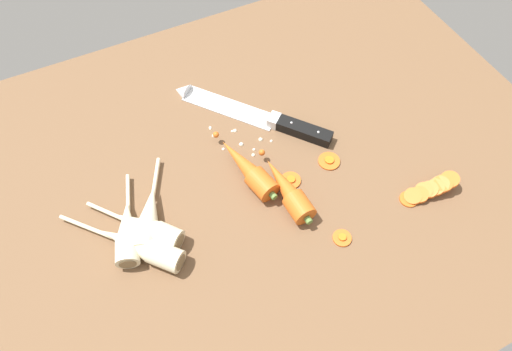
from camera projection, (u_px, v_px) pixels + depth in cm
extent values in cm
cube|color=brown|center=(251.00, 178.00, 86.87)|extent=(120.00, 90.00, 4.00)
cube|color=silver|center=(229.00, 107.00, 93.52)|extent=(16.08, 18.26, 0.50)
cone|color=silver|center=(182.00, 91.00, 96.06)|extent=(4.96, 4.83, 3.96)
cube|color=silver|center=(274.00, 120.00, 90.55)|extent=(3.54, 3.41, 2.20)
cube|color=black|center=(304.00, 131.00, 89.08)|extent=(9.14, 10.28, 2.20)
sphere|color=silver|center=(291.00, 123.00, 88.79)|extent=(0.50, 0.50, 0.50)
sphere|color=silver|center=(318.00, 132.00, 87.52)|extent=(0.50, 0.50, 0.50)
cylinder|color=#D6601E|center=(262.00, 184.00, 81.24)|extent=(5.17, 5.80, 4.20)
cone|color=#D6601E|center=(242.00, 162.00, 83.82)|extent=(6.45, 12.63, 3.99)
sphere|color=#D6601E|center=(216.00, 135.00, 87.32)|extent=(1.20, 1.20, 1.20)
cylinder|color=#5B7F3D|center=(273.00, 196.00, 79.92)|extent=(1.38, 1.23, 1.20)
cylinder|color=#D6601E|center=(299.00, 207.00, 78.70)|extent=(4.42, 4.88, 4.20)
cone|color=#D6601E|center=(283.00, 183.00, 81.38)|extent=(4.53, 11.42, 3.99)
sphere|color=#D6601E|center=(262.00, 153.00, 85.02)|extent=(1.20, 1.20, 1.20)
cylinder|color=#5B7F3D|center=(308.00, 220.00, 77.30)|extent=(1.25, 1.06, 1.20)
cylinder|color=beige|center=(168.00, 237.00, 75.74)|extent=(5.87, 5.93, 4.00)
cone|color=beige|center=(137.00, 223.00, 77.11)|extent=(7.88, 8.44, 3.80)
cylinder|color=beige|center=(107.00, 212.00, 79.28)|extent=(5.89, 6.96, 0.70)
cylinder|color=#7A6647|center=(179.00, 242.00, 75.24)|extent=(2.35, 2.01, 2.80)
cylinder|color=beige|center=(145.00, 237.00, 75.72)|extent=(5.54, 5.71, 4.00)
cone|color=beige|center=(150.00, 205.00, 79.03)|extent=(6.89, 8.67, 3.80)
cylinder|color=beige|center=(156.00, 178.00, 83.17)|extent=(4.41, 7.85, 0.70)
cylinder|color=#7A6647|center=(143.00, 249.00, 74.53)|extent=(2.64, 1.52, 2.80)
cylinder|color=beige|center=(165.00, 256.00, 73.84)|extent=(6.65, 6.76, 4.00)
cone|color=beige|center=(125.00, 240.00, 75.39)|extent=(9.35, 9.80, 3.80)
cylinder|color=beige|center=(86.00, 227.00, 77.73)|extent=(7.58, 8.32, 0.70)
cylinder|color=#7A6647|center=(180.00, 262.00, 73.28)|extent=(2.28, 2.09, 2.80)
cylinder|color=beige|center=(128.00, 252.00, 74.25)|extent=(5.03, 5.14, 4.00)
cone|color=beige|center=(127.00, 221.00, 77.36)|extent=(5.77, 8.20, 3.80)
cylinder|color=beige|center=(128.00, 194.00, 81.30)|extent=(2.97, 7.89, 0.70)
cylinder|color=#7A6647|center=(128.00, 264.00, 73.14)|extent=(2.77, 1.09, 2.80)
cylinder|color=#D6601E|center=(409.00, 199.00, 81.62)|extent=(3.29, 3.29, 0.70)
cylinder|color=#D6601E|center=(413.00, 196.00, 81.61)|extent=(3.31, 3.23, 1.69)
cylinder|color=#D6601E|center=(420.00, 195.00, 81.50)|extent=(3.25, 3.17, 1.63)
cylinder|color=#D6601E|center=(424.00, 191.00, 81.67)|extent=(3.28, 3.22, 1.90)
cylinder|color=#D6601E|center=(429.00, 190.00, 81.52)|extent=(3.27, 3.22, 1.99)
cylinder|color=#D6601E|center=(436.00, 187.00, 81.49)|extent=(3.23, 3.19, 2.02)
cylinder|color=#D6601E|center=(440.00, 185.00, 81.50)|extent=(3.34, 3.32, 2.16)
cylinder|color=#D6601E|center=(444.00, 183.00, 81.37)|extent=(3.39, 3.32, 1.58)
cylinder|color=#D6601E|center=(450.00, 180.00, 81.52)|extent=(3.39, 3.31, 1.60)
cylinder|color=#D6601E|center=(342.00, 238.00, 77.47)|extent=(3.25, 3.25, 0.70)
cylinder|color=orange|center=(342.00, 237.00, 77.24)|extent=(1.36, 1.36, 0.16)
cylinder|color=#D6601E|center=(291.00, 180.00, 83.81)|extent=(3.72, 3.72, 0.70)
cylinder|color=orange|center=(291.00, 179.00, 83.58)|extent=(1.56, 1.56, 0.16)
cylinder|color=#D6601E|center=(329.00, 161.00, 86.16)|extent=(4.14, 4.14, 0.70)
cylinder|color=orange|center=(329.00, 160.00, 85.93)|extent=(1.74, 1.74, 0.16)
sphere|color=silver|center=(246.00, 110.00, 93.00)|extent=(0.76, 0.76, 0.76)
sphere|color=silver|center=(232.00, 131.00, 90.19)|extent=(0.55, 0.55, 0.55)
sphere|color=silver|center=(235.00, 130.00, 90.15)|extent=(0.79, 0.79, 0.79)
sphere|color=silver|center=(214.00, 135.00, 89.48)|extent=(0.78, 0.78, 0.78)
sphere|color=silver|center=(210.00, 128.00, 90.57)|extent=(0.44, 0.44, 0.44)
sphere|color=silver|center=(210.00, 127.00, 90.65)|extent=(0.63, 0.63, 0.63)
sphere|color=silver|center=(272.00, 117.00, 91.87)|extent=(0.87, 0.87, 0.87)
sphere|color=silver|center=(241.00, 143.00, 88.29)|extent=(0.87, 0.87, 0.87)
sphere|color=silver|center=(276.00, 127.00, 90.61)|extent=(0.73, 0.73, 0.73)
sphere|color=silver|center=(253.00, 154.00, 86.95)|extent=(0.74, 0.74, 0.74)
sphere|color=silver|center=(271.00, 140.00, 88.85)|extent=(0.58, 0.58, 0.58)
sphere|color=silver|center=(261.00, 138.00, 88.94)|extent=(0.85, 0.85, 0.85)
sphere|color=silver|center=(223.00, 148.00, 87.78)|extent=(0.61, 0.61, 0.61)
sphere|color=silver|center=(262.00, 152.00, 87.16)|extent=(0.85, 0.85, 0.85)
sphere|color=silver|center=(272.00, 118.00, 91.92)|extent=(0.50, 0.50, 0.50)
sphere|color=silver|center=(279.00, 127.00, 90.71)|extent=(0.41, 0.41, 0.41)
sphere|color=silver|center=(254.00, 149.00, 87.73)|extent=(0.58, 0.58, 0.58)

